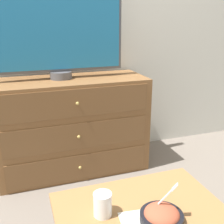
% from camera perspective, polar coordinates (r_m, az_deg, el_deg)
% --- Properties ---
extents(ground_plane, '(12.00, 12.00, 0.00)m').
position_cam_1_polar(ground_plane, '(2.61, -8.35, -8.37)').
color(ground_plane, '#70665B').
extents(wall_back, '(12.00, 0.05, 2.60)m').
position_cam_1_polar(wall_back, '(2.36, -10.05, 21.40)').
color(wall_back, silver).
rests_on(wall_back, ground_plane).
extents(dresser, '(1.14, 0.47, 0.74)m').
position_cam_1_polar(dresser, '(2.22, -8.04, -2.76)').
color(dresser, brown).
rests_on(dresser, ground_plane).
extents(tv, '(0.94, 0.16, 0.67)m').
position_cam_1_polar(tv, '(2.10, -10.88, 15.99)').
color(tv, '#515156').
rests_on(tv, dresser).
extents(coffee_table, '(0.73, 0.49, 0.39)m').
position_cam_1_polar(coffee_table, '(1.34, 5.71, -21.10)').
color(coffee_table, '#9E6B3D').
rests_on(coffee_table, ground_plane).
extents(takeout_bowl, '(0.18, 0.18, 0.17)m').
position_cam_1_polar(takeout_bowl, '(1.23, 10.04, -20.08)').
color(takeout_bowl, black).
rests_on(takeout_bowl, coffee_table).
extents(drink_cup, '(0.08, 0.08, 0.10)m').
position_cam_1_polar(drink_cup, '(1.24, -1.91, -18.48)').
color(drink_cup, beige).
rests_on(drink_cup, coffee_table).
extents(napkin, '(0.17, 0.17, 0.00)m').
position_cam_1_polar(napkin, '(1.23, 5.74, -21.49)').
color(napkin, silver).
rests_on(napkin, coffee_table).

